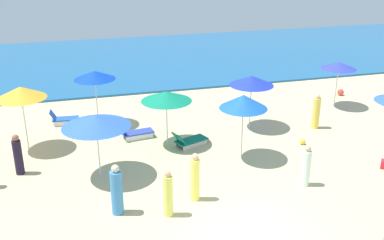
{
  "coord_description": "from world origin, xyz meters",
  "views": [
    {
      "loc": [
        -4.68,
        -10.43,
        8.23
      ],
      "look_at": [
        0.27,
        7.52,
        0.85
      ],
      "focal_mm": 42.84,
      "sensor_mm": 36.0,
      "label": 1
    }
  ],
  "objects_px": {
    "lounge_chair_5_0": "(64,119)",
    "beachgoer_0": "(195,178)",
    "beachgoer_4": "(168,195)",
    "umbrella_5": "(95,75)",
    "umbrella_6": "(339,66)",
    "lounge_chair_7_0": "(135,133)",
    "umbrella_1": "(21,93)",
    "umbrella_0": "(243,102)",
    "umbrella_3": "(96,121)",
    "beachgoer_7": "(117,191)",
    "beach_ball_2": "(341,92)",
    "lounge_chair_7_1": "(189,140)",
    "beachgoer_6": "(316,112)",
    "beachgoer_3": "(306,167)",
    "umbrella_9": "(252,81)",
    "beach_ball_0": "(302,142)",
    "beachgoer_2": "(18,155)"
  },
  "relations": [
    {
      "from": "lounge_chair_5_0",
      "to": "beachgoer_0",
      "type": "distance_m",
      "value": 9.18
    },
    {
      "from": "lounge_chair_5_0",
      "to": "beachgoer_4",
      "type": "bearing_deg",
      "value": -156.15
    },
    {
      "from": "umbrella_5",
      "to": "beachgoer_0",
      "type": "height_order",
      "value": "umbrella_5"
    },
    {
      "from": "umbrella_6",
      "to": "umbrella_5",
      "type": "bearing_deg",
      "value": 176.79
    },
    {
      "from": "lounge_chair_7_0",
      "to": "umbrella_1",
      "type": "bearing_deg",
      "value": 81.08
    },
    {
      "from": "umbrella_0",
      "to": "umbrella_1",
      "type": "xyz_separation_m",
      "value": [
        -8.3,
        3.2,
        0.08
      ]
    },
    {
      "from": "umbrella_3",
      "to": "beachgoer_7",
      "type": "relative_size",
      "value": 1.43
    },
    {
      "from": "umbrella_3",
      "to": "beach_ball_2",
      "type": "relative_size",
      "value": 6.94
    },
    {
      "from": "umbrella_5",
      "to": "lounge_chair_7_1",
      "type": "height_order",
      "value": "umbrella_5"
    },
    {
      "from": "beachgoer_6",
      "to": "beach_ball_2",
      "type": "distance_m",
      "value": 5.52
    },
    {
      "from": "lounge_chair_7_0",
      "to": "beach_ball_2",
      "type": "distance_m",
      "value": 12.45
    },
    {
      "from": "beachgoer_4",
      "to": "lounge_chair_5_0",
      "type": "bearing_deg",
      "value": -22.14
    },
    {
      "from": "umbrella_0",
      "to": "beachgoer_3",
      "type": "xyz_separation_m",
      "value": [
        1.42,
        -2.61,
        -1.69
      ]
    },
    {
      "from": "umbrella_9",
      "to": "lounge_chair_7_1",
      "type": "bearing_deg",
      "value": -159.07
    },
    {
      "from": "lounge_chair_5_0",
      "to": "beachgoer_6",
      "type": "height_order",
      "value": "beachgoer_6"
    },
    {
      "from": "lounge_chair_7_1",
      "to": "beachgoer_3",
      "type": "height_order",
      "value": "beachgoer_3"
    },
    {
      "from": "umbrella_1",
      "to": "beachgoer_7",
      "type": "height_order",
      "value": "umbrella_1"
    },
    {
      "from": "umbrella_9",
      "to": "beachgoer_6",
      "type": "height_order",
      "value": "umbrella_9"
    },
    {
      "from": "umbrella_3",
      "to": "umbrella_5",
      "type": "xyz_separation_m",
      "value": [
        0.34,
        5.09,
        0.26
      ]
    },
    {
      "from": "beachgoer_6",
      "to": "beach_ball_0",
      "type": "height_order",
      "value": "beachgoer_6"
    },
    {
      "from": "beachgoer_4",
      "to": "beachgoer_7",
      "type": "xyz_separation_m",
      "value": [
        -1.54,
        0.55,
        0.06
      ]
    },
    {
      "from": "beachgoer_0",
      "to": "beachgoer_4",
      "type": "bearing_deg",
      "value": -31.26
    },
    {
      "from": "umbrella_0",
      "to": "beachgoer_6",
      "type": "height_order",
      "value": "umbrella_0"
    },
    {
      "from": "umbrella_6",
      "to": "beachgoer_7",
      "type": "height_order",
      "value": "umbrella_6"
    },
    {
      "from": "lounge_chair_7_1",
      "to": "beachgoer_0",
      "type": "bearing_deg",
      "value": 146.73
    },
    {
      "from": "beachgoer_7",
      "to": "umbrella_3",
      "type": "bearing_deg",
      "value": -58.34
    },
    {
      "from": "umbrella_0",
      "to": "beachgoer_3",
      "type": "height_order",
      "value": "umbrella_0"
    },
    {
      "from": "umbrella_5",
      "to": "lounge_chair_5_0",
      "type": "relative_size",
      "value": 1.98
    },
    {
      "from": "umbrella_1",
      "to": "umbrella_5",
      "type": "bearing_deg",
      "value": 32.13
    },
    {
      "from": "umbrella_0",
      "to": "lounge_chair_7_1",
      "type": "bearing_deg",
      "value": 134.83
    },
    {
      "from": "beachgoer_2",
      "to": "beachgoer_7",
      "type": "relative_size",
      "value": 0.92
    },
    {
      "from": "beachgoer_3",
      "to": "beachgoer_4",
      "type": "distance_m",
      "value": 5.17
    },
    {
      "from": "lounge_chair_5_0",
      "to": "beachgoer_0",
      "type": "bearing_deg",
      "value": -148.33
    },
    {
      "from": "umbrella_5",
      "to": "beachgoer_6",
      "type": "xyz_separation_m",
      "value": [
        9.73,
        -3.03,
        -1.67
      ]
    },
    {
      "from": "umbrella_5",
      "to": "umbrella_0",
      "type": "bearing_deg",
      "value": -44.27
    },
    {
      "from": "lounge_chair_7_0",
      "to": "beachgoer_4",
      "type": "distance_m",
      "value": 6.32
    },
    {
      "from": "umbrella_3",
      "to": "beachgoer_4",
      "type": "bearing_deg",
      "value": -59.91
    },
    {
      "from": "lounge_chair_5_0",
      "to": "umbrella_9",
      "type": "xyz_separation_m",
      "value": [
        8.39,
        -2.67,
        2.0
      ]
    },
    {
      "from": "beachgoer_4",
      "to": "beach_ball_2",
      "type": "distance_m",
      "value": 15.16
    },
    {
      "from": "umbrella_9",
      "to": "beachgoer_4",
      "type": "height_order",
      "value": "umbrella_9"
    },
    {
      "from": "beachgoer_6",
      "to": "beach_ball_2",
      "type": "height_order",
      "value": "beachgoer_6"
    },
    {
      "from": "umbrella_9",
      "to": "beach_ball_0",
      "type": "xyz_separation_m",
      "value": [
        1.47,
        -2.41,
        -2.15
      ]
    },
    {
      "from": "beachgoer_3",
      "to": "beachgoer_6",
      "type": "relative_size",
      "value": 0.92
    },
    {
      "from": "lounge_chair_7_0",
      "to": "beachgoer_2",
      "type": "relative_size",
      "value": 0.98
    },
    {
      "from": "lounge_chair_5_0",
      "to": "beachgoer_3",
      "type": "height_order",
      "value": "beachgoer_3"
    },
    {
      "from": "lounge_chair_7_1",
      "to": "beachgoer_7",
      "type": "xyz_separation_m",
      "value": [
        -3.55,
        -4.38,
        0.56
      ]
    },
    {
      "from": "umbrella_6",
      "to": "lounge_chair_7_1",
      "type": "bearing_deg",
      "value": -162.59
    },
    {
      "from": "umbrella_9",
      "to": "beachgoer_6",
      "type": "relative_size",
      "value": 1.49
    },
    {
      "from": "lounge_chair_7_1",
      "to": "beachgoer_4",
      "type": "height_order",
      "value": "beachgoer_4"
    },
    {
      "from": "umbrella_5",
      "to": "beachgoer_2",
      "type": "height_order",
      "value": "umbrella_5"
    }
  ]
}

